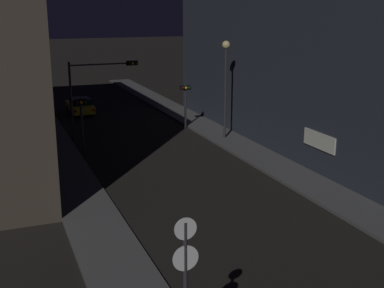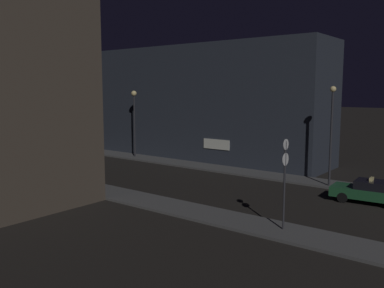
{
  "view_description": "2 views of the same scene",
  "coord_description": "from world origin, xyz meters",
  "px_view_note": "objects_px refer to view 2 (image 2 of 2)",
  "views": [
    {
      "loc": [
        -9.37,
        -2.94,
        9.11
      ],
      "look_at": [
        0.43,
        21.8,
        1.92
      ],
      "focal_mm": 47.91,
      "sensor_mm": 36.0,
      "label": 1
    },
    {
      "loc": [
        -23.8,
        -1.62,
        6.91
      ],
      "look_at": [
        1.13,
        17.78,
        2.79
      ],
      "focal_mm": 38.69,
      "sensor_mm": 36.0,
      "label": 2
    }
  ],
  "objects_px": {
    "taxi": "(370,191)",
    "street_lamp_near_block": "(332,124)",
    "traffic_light_overhead": "(41,122)",
    "traffic_light_left_kerb": "(49,142)",
    "traffic_light_right_kerb": "(98,133)",
    "street_lamp_far_block": "(134,110)",
    "sign_pole_left": "(285,176)"
  },
  "relations": [
    {
      "from": "taxi",
      "to": "street_lamp_near_block",
      "type": "xyz_separation_m",
      "value": [
        2.56,
        3.43,
        3.81
      ]
    },
    {
      "from": "taxi",
      "to": "street_lamp_near_block",
      "type": "bearing_deg",
      "value": 53.3
    },
    {
      "from": "traffic_light_overhead",
      "to": "street_lamp_far_block",
      "type": "distance_m",
      "value": 9.02
    },
    {
      "from": "traffic_light_left_kerb",
      "to": "traffic_light_overhead",
      "type": "bearing_deg",
      "value": 65.1
    },
    {
      "from": "traffic_light_overhead",
      "to": "street_lamp_near_block",
      "type": "distance_m",
      "value": 25.38
    },
    {
      "from": "traffic_light_right_kerb",
      "to": "street_lamp_far_block",
      "type": "xyz_separation_m",
      "value": [
        1.36,
        -4.14,
        2.49
      ]
    },
    {
      "from": "traffic_light_right_kerb",
      "to": "street_lamp_near_block",
      "type": "relative_size",
      "value": 0.49
    },
    {
      "from": "taxi",
      "to": "street_lamp_near_block",
      "type": "relative_size",
      "value": 0.65
    },
    {
      "from": "traffic_light_overhead",
      "to": "traffic_light_left_kerb",
      "type": "relative_size",
      "value": 1.5
    },
    {
      "from": "traffic_light_overhead",
      "to": "traffic_light_left_kerb",
      "type": "bearing_deg",
      "value": -114.9
    },
    {
      "from": "taxi",
      "to": "sign_pole_left",
      "type": "xyz_separation_m",
      "value": [
        -8.13,
        1.87,
        2.09
      ]
    },
    {
      "from": "traffic_light_overhead",
      "to": "traffic_light_right_kerb",
      "type": "relative_size",
      "value": 1.59
    },
    {
      "from": "traffic_light_right_kerb",
      "to": "street_lamp_far_block",
      "type": "height_order",
      "value": "street_lamp_far_block"
    },
    {
      "from": "traffic_light_right_kerb",
      "to": "sign_pole_left",
      "type": "xyz_separation_m",
      "value": [
        -9.92,
        -25.99,
        0.35
      ]
    },
    {
      "from": "taxi",
      "to": "street_lamp_near_block",
      "type": "height_order",
      "value": "street_lamp_near_block"
    },
    {
      "from": "traffic_light_left_kerb",
      "to": "traffic_light_right_kerb",
      "type": "relative_size",
      "value": 1.06
    },
    {
      "from": "taxi",
      "to": "traffic_light_left_kerb",
      "type": "bearing_deg",
      "value": 105.89
    },
    {
      "from": "traffic_light_overhead",
      "to": "street_lamp_far_block",
      "type": "bearing_deg",
      "value": -26.27
    },
    {
      "from": "traffic_light_right_kerb",
      "to": "sign_pole_left",
      "type": "bearing_deg",
      "value": -110.9
    },
    {
      "from": "taxi",
      "to": "traffic_light_right_kerb",
      "type": "xyz_separation_m",
      "value": [
        1.79,
        27.86,
        1.74
      ]
    },
    {
      "from": "sign_pole_left",
      "to": "street_lamp_far_block",
      "type": "height_order",
      "value": "street_lamp_far_block"
    },
    {
      "from": "traffic_light_left_kerb",
      "to": "traffic_light_right_kerb",
      "type": "xyz_separation_m",
      "value": [
        8.54,
        4.18,
        -0.13
      ]
    },
    {
      "from": "traffic_light_overhead",
      "to": "sign_pole_left",
      "type": "height_order",
      "value": "traffic_light_overhead"
    },
    {
      "from": "street_lamp_far_block",
      "to": "traffic_light_overhead",
      "type": "bearing_deg",
      "value": 153.73
    },
    {
      "from": "taxi",
      "to": "street_lamp_far_block",
      "type": "relative_size",
      "value": 0.68
    },
    {
      "from": "traffic_light_left_kerb",
      "to": "street_lamp_near_block",
      "type": "bearing_deg",
      "value": -65.33
    },
    {
      "from": "traffic_light_right_kerb",
      "to": "sign_pole_left",
      "type": "distance_m",
      "value": 27.82
    },
    {
      "from": "traffic_light_overhead",
      "to": "sign_pole_left",
      "type": "relative_size",
      "value": 1.22
    },
    {
      "from": "traffic_light_right_kerb",
      "to": "taxi",
      "type": "bearing_deg",
      "value": -93.69
    },
    {
      "from": "street_lamp_near_block",
      "to": "street_lamp_far_block",
      "type": "height_order",
      "value": "street_lamp_near_block"
    },
    {
      "from": "street_lamp_near_block",
      "to": "traffic_light_left_kerb",
      "type": "bearing_deg",
      "value": 114.67
    },
    {
      "from": "traffic_light_right_kerb",
      "to": "street_lamp_far_block",
      "type": "bearing_deg",
      "value": -71.78
    }
  ]
}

